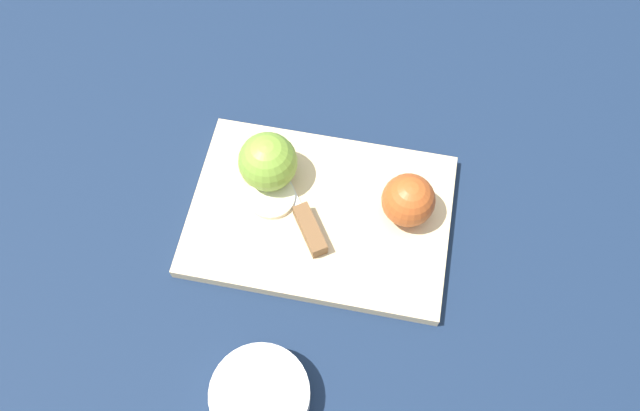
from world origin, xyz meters
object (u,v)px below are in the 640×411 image
(apple_half_left, at_px, (408,200))
(apple_half_right, at_px, (268,162))
(bowl, at_px, (260,395))
(knife, at_px, (306,224))

(apple_half_left, distance_m, apple_half_right, 0.19)
(bowl, bearing_deg, apple_half_right, -67.35)
(apple_half_left, distance_m, knife, 0.14)
(bowl, bearing_deg, apple_half_left, -104.78)
(apple_half_right, relative_size, knife, 0.60)
(apple_half_left, xyz_separation_m, knife, (0.12, 0.07, -0.03))
(knife, bearing_deg, apple_half_right, 10.48)
(apple_half_left, relative_size, apple_half_right, 0.89)
(knife, bearing_deg, apple_half_left, -103.65)
(knife, xyz_separation_m, bowl, (-0.04, 0.22, -0.01))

